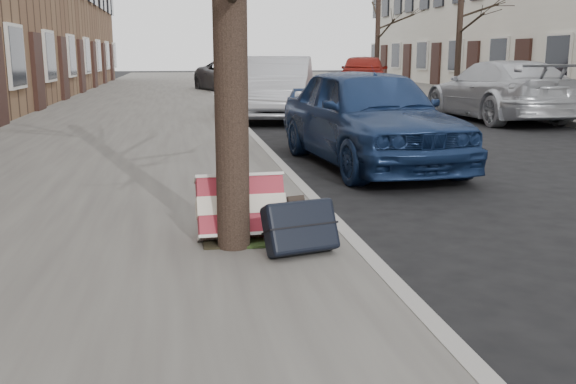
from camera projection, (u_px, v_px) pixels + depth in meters
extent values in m
plane|color=black|center=(561.00, 282.00, 4.44)|extent=(120.00, 120.00, 0.00)
cube|color=slate|center=(138.00, 108.00, 18.28)|extent=(5.00, 70.00, 0.12)
cube|color=slate|center=(512.00, 103.00, 20.17)|extent=(4.00, 70.00, 0.12)
cube|color=black|center=(254.00, 231.00, 5.24)|extent=(0.85, 0.85, 0.02)
cube|color=maroon|center=(241.00, 207.00, 5.00)|extent=(0.69, 0.40, 0.52)
cube|color=black|center=(300.00, 226.00, 4.63)|extent=(0.59, 0.44, 0.42)
imported|color=navy|center=(368.00, 116.00, 9.00)|extent=(2.03, 4.26, 1.41)
imported|color=#B5B7BE|center=(277.00, 88.00, 15.57)|extent=(2.64, 4.83, 1.51)
imported|color=#38373B|center=(235.00, 76.00, 25.70)|extent=(3.34, 5.30, 1.36)
imported|color=#B5B7BD|center=(498.00, 91.00, 15.23)|extent=(2.04, 4.89, 1.41)
imported|color=maroon|center=(364.00, 74.00, 25.66)|extent=(3.23, 5.00, 1.58)
cylinder|color=black|center=(460.00, 25.00, 22.30)|extent=(0.21, 0.21, 4.85)
cylinder|color=black|center=(378.00, 35.00, 31.39)|extent=(0.24, 0.24, 4.76)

